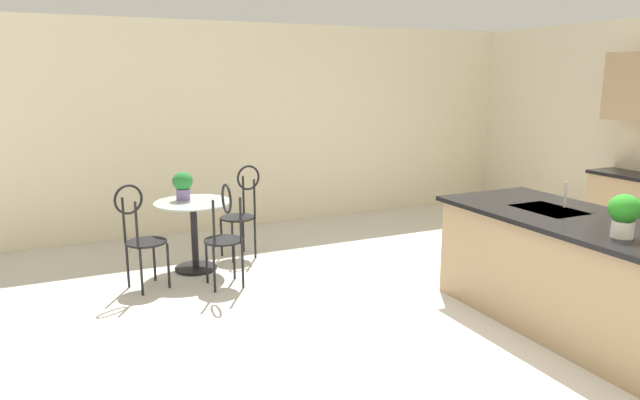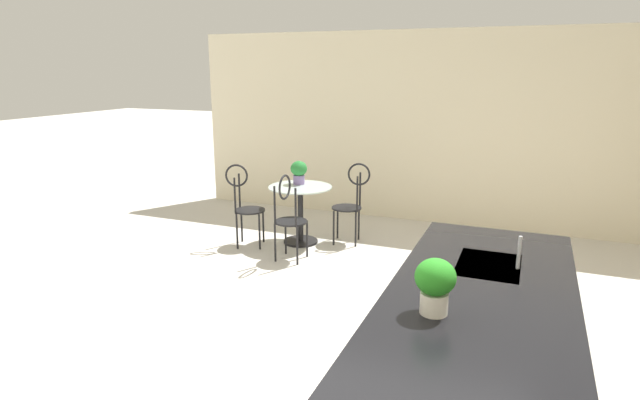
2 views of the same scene
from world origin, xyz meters
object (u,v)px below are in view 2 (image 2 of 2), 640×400
potted_plant_counter_near (435,283)px  chair_by_island (245,201)px  chair_near_window (289,213)px  chair_toward_desk (351,199)px  bistro_table (300,209)px  potted_plant_on_table (299,171)px

potted_plant_counter_near → chair_by_island: bearing=-135.4°
chair_near_window → chair_toward_desk: same height
bistro_table → chair_toward_desk: 0.66m
chair_toward_desk → chair_near_window: bearing=-26.7°
chair_by_island → chair_toward_desk: 1.33m
potted_plant_counter_near → chair_near_window: bearing=-141.0°
potted_plant_on_table → chair_toward_desk: bearing=99.9°
chair_by_island → potted_plant_on_table: size_ratio=3.49×
bistro_table → chair_toward_desk: bearing=111.6°
chair_toward_desk → bistro_table: bearing=-68.4°
bistro_table → potted_plant_on_table: size_ratio=2.68×
bistro_table → chair_by_island: 0.71m
bistro_table → potted_plant_on_table: potted_plant_on_table is taller
potted_plant_on_table → potted_plant_counter_near: bearing=34.6°
bistro_table → chair_by_island: bearing=-58.5°
bistro_table → chair_by_island: (0.36, -0.59, 0.13)m
potted_plant_on_table → bistro_table: bearing=30.9°
chair_by_island → potted_plant_counter_near: size_ratio=3.42×
chair_toward_desk → potted_plant_on_table: size_ratio=3.49×
chair_by_island → chair_toward_desk: size_ratio=1.00×
chair_by_island → potted_plant_on_table: bearing=132.9°
bistro_table → potted_plant_counter_near: potted_plant_counter_near is taller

